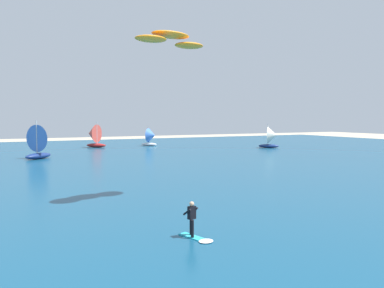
{
  "coord_description": "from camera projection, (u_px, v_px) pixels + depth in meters",
  "views": [
    {
      "loc": [
        -9.31,
        -3.12,
        5.62
      ],
      "look_at": [
        -0.44,
        14.6,
        4.27
      ],
      "focal_mm": 36.2,
      "sensor_mm": 36.0,
      "label": 1
    }
  ],
  "objects": [
    {
      "name": "kite",
      "position": [
        171.0,
        39.0,
        25.5
      ],
      "size": [
        5.72,
        3.27,
        0.83
      ],
      "color": "orange"
    },
    {
      "name": "sailboat_anchored_offshore",
      "position": [
        151.0,
        137.0,
        75.77
      ],
      "size": [
        3.42,
        3.45,
        3.89
      ],
      "color": "white",
      "rests_on": "ocean"
    },
    {
      "name": "sailboat_center_horizon",
      "position": [
        272.0,
        137.0,
        70.66
      ],
      "size": [
        3.88,
        3.85,
        4.38
      ],
      "color": "navy",
      "rests_on": "ocean"
    },
    {
      "name": "ocean",
      "position": [
        78.0,
        160.0,
        51.45
      ],
      "size": [
        160.0,
        90.0,
        0.1
      ],
      "primitive_type": "cube",
      "color": "navy",
      "rests_on": "ground"
    },
    {
      "name": "kitesurfer",
      "position": [
        195.0,
        225.0,
        17.73
      ],
      "size": [
        1.07,
        2.03,
        1.67
      ],
      "color": "#26B2CC",
      "rests_on": "ocean"
    },
    {
      "name": "sailboat_far_right",
      "position": [
        41.0,
        141.0,
        52.36
      ],
      "size": [
        4.62,
        4.49,
        5.17
      ],
      "color": "navy",
      "rests_on": "ocean"
    },
    {
      "name": "sailboat_far_left",
      "position": [
        93.0,
        136.0,
        72.15
      ],
      "size": [
        4.25,
        4.26,
        4.82
      ],
      "color": "maroon",
      "rests_on": "ocean"
    }
  ]
}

